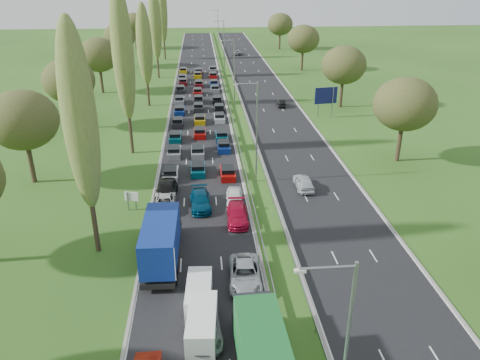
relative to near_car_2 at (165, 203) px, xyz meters
name	(u,v)px	position (x,y,z in m)	size (l,w,h in m)	color
ground	(234,102)	(10.48, 43.26, -0.69)	(260.00, 260.00, 0.00)	#284D18
near_carriageway	(199,100)	(3.73, 45.76, -0.69)	(10.50, 215.00, 0.04)	black
far_carriageway	(267,98)	(17.23, 45.76, -0.69)	(10.50, 215.00, 0.04)	black
central_reservation	(233,96)	(10.48, 45.76, -0.14)	(2.36, 215.00, 0.32)	gray
lamp_columns	(234,73)	(10.48, 41.26, 5.31)	(0.18, 140.18, 12.00)	gray
poplar_row	(137,46)	(-5.52, 31.43, 11.70)	(2.80, 127.80, 22.44)	#2D2116
woodland_left	(63,85)	(-16.02, 25.88, 6.99)	(8.00, 166.00, 11.10)	#2D2116
woodland_right	(359,74)	(29.98, 29.93, 6.99)	(8.00, 153.00, 11.10)	#2D2116
traffic_queue_fill	(199,105)	(3.72, 40.48, -0.25)	(9.12, 69.56, 0.80)	silver
near_car_2	(165,203)	(0.00, 0.00, 0.00)	(2.22, 4.82, 1.34)	silver
near_car_3	(167,191)	(0.04, 2.70, 0.13)	(2.25, 5.53, 1.61)	black
near_car_6	(203,325)	(3.82, -19.27, 0.08)	(2.49, 5.41, 1.50)	slate
near_car_7	(200,200)	(3.77, 0.00, 0.10)	(2.14, 5.27, 1.53)	#053551
near_car_8	(201,201)	(3.78, 0.00, 0.07)	(1.76, 4.36, 1.49)	orange
near_car_9	(251,334)	(6.99, -20.36, 0.10)	(1.62, 4.65, 1.53)	black
near_car_10	(245,274)	(7.26, -13.63, 0.11)	(2.58, 5.60, 1.56)	#9DA2A6
near_car_11	(237,214)	(7.45, -3.39, 0.08)	(2.09, 5.15, 1.49)	#A50A29
near_car_12	(235,198)	(7.44, 0.38, 0.09)	(1.80, 4.46, 1.52)	white
far_car_0	(304,182)	(15.72, 3.70, 0.12)	(1.86, 4.63, 1.58)	silver
far_car_1	(281,103)	(18.98, 39.58, -0.02)	(1.37, 3.94, 1.30)	black
far_car_2	(237,52)	(15.60, 98.92, -0.01)	(2.18, 4.74, 1.32)	gray
blue_lorry	(162,239)	(0.44, -9.86, 1.49)	(2.80, 10.06, 4.25)	black
white_van_front	(202,322)	(3.74, -19.22, 0.34)	(1.95, 4.98, 2.00)	white
white_van_rear	(199,293)	(3.54, -15.91, 0.29)	(1.85, 4.72, 1.90)	white
info_sign	(131,198)	(-3.42, -0.06, 0.68)	(1.48, 0.45, 2.10)	gray
direction_sign	(326,97)	(25.38, 31.89, 2.88)	(3.97, 0.71, 5.20)	gray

